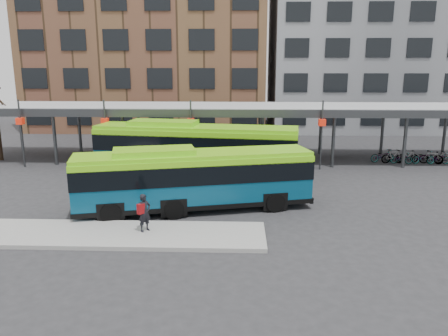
{
  "coord_description": "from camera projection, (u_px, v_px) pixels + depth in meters",
  "views": [
    {
      "loc": [
        0.4,
        -20.22,
        7.09
      ],
      "look_at": [
        -0.43,
        2.24,
        1.8
      ],
      "focal_mm": 35.0,
      "sensor_mm": 36.0,
      "label": 1
    }
  ],
  "objects": [
    {
      "name": "building_brick",
      "position": [
        151.0,
        31.0,
        50.27
      ],
      "size": [
        26.0,
        14.0,
        22.0
      ],
      "primitive_type": "cube",
      "color": "brown",
      "rests_on": "ground"
    },
    {
      "name": "pedestrian",
      "position": [
        144.0,
        212.0,
        18.51
      ],
      "size": [
        0.69,
        0.71,
        1.64
      ],
      "rotation": [
        0.0,
        0.0,
        0.85
      ],
      "color": "black",
      "rests_on": "boarding_island"
    },
    {
      "name": "boarding_island",
      "position": [
        101.0,
        234.0,
        18.56
      ],
      "size": [
        14.0,
        3.0,
        0.18
      ],
      "primitive_type": "cube",
      "color": "gray",
      "rests_on": "ground"
    },
    {
      "name": "canopy",
      "position": [
        234.0,
        109.0,
        32.93
      ],
      "size": [
        40.0,
        6.53,
        4.8
      ],
      "color": "#999B9E",
      "rests_on": "ground"
    },
    {
      "name": "bus_front",
      "position": [
        193.0,
        178.0,
        21.64
      ],
      "size": [
        11.89,
        5.22,
        3.21
      ],
      "rotation": [
        0.0,
        0.0,
        0.24
      ],
      "color": "navy",
      "rests_on": "ground"
    },
    {
      "name": "bus_rear",
      "position": [
        195.0,
        148.0,
        28.39
      ],
      "size": [
        13.34,
        4.63,
        3.61
      ],
      "rotation": [
        0.0,
        0.0,
        -0.14
      ],
      "color": "navy",
      "rests_on": "ground"
    },
    {
      "name": "bike_rack",
      "position": [
        414.0,
        157.0,
        32.33
      ],
      "size": [
        6.3,
        1.41,
        1.06
      ],
      "color": "slate",
      "rests_on": "ground"
    },
    {
      "name": "building_grey",
      "position": [
        378.0,
        39.0,
        49.57
      ],
      "size": [
        24.0,
        14.0,
        20.0
      ],
      "primitive_type": "cube",
      "color": "slate",
      "rests_on": "ground"
    },
    {
      "name": "ground",
      "position": [
        231.0,
        214.0,
        21.31
      ],
      "size": [
        120.0,
        120.0,
        0.0
      ],
      "primitive_type": "plane",
      "color": "#28282B",
      "rests_on": "ground"
    }
  ]
}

